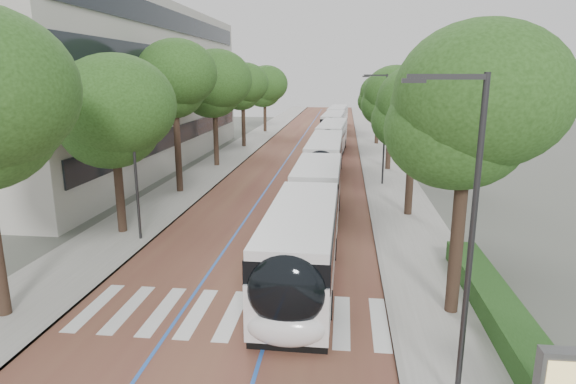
# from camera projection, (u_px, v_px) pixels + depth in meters

# --- Properties ---
(ground) EXTENTS (160.00, 160.00, 0.00)m
(ground) POSITION_uv_depth(u_px,v_px,m) (219.00, 330.00, 15.62)
(ground) COLOR #51544C
(ground) RESTS_ON ground
(road) EXTENTS (11.00, 140.00, 0.02)m
(road) POSITION_uv_depth(u_px,v_px,m) (309.00, 148.00, 54.21)
(road) COLOR brown
(road) RESTS_ON ground
(sidewalk_left) EXTENTS (4.00, 140.00, 0.12)m
(sidewalk_left) POSITION_uv_depth(u_px,v_px,m) (244.00, 146.00, 55.05)
(sidewalk_left) COLOR gray
(sidewalk_left) RESTS_ON ground
(sidewalk_right) EXTENTS (4.00, 140.00, 0.12)m
(sidewalk_right) POSITION_uv_depth(u_px,v_px,m) (377.00, 149.00, 53.36)
(sidewalk_right) COLOR gray
(sidewalk_right) RESTS_ON ground
(kerb_left) EXTENTS (0.20, 140.00, 0.14)m
(kerb_left) POSITION_uv_depth(u_px,v_px,m) (260.00, 147.00, 54.83)
(kerb_left) COLOR gray
(kerb_left) RESTS_ON ground
(kerb_right) EXTENTS (0.20, 140.00, 0.14)m
(kerb_right) POSITION_uv_depth(u_px,v_px,m) (359.00, 148.00, 53.57)
(kerb_right) COLOR gray
(kerb_right) RESTS_ON ground
(zebra_crossing) EXTENTS (10.55, 3.60, 0.01)m
(zebra_crossing) POSITION_uv_depth(u_px,v_px,m) (232.00, 315.00, 16.56)
(zebra_crossing) COLOR silver
(zebra_crossing) RESTS_ON ground
(lane_line_left) EXTENTS (0.12, 126.00, 0.01)m
(lane_line_left) POSITION_uv_depth(u_px,v_px,m) (295.00, 148.00, 54.39)
(lane_line_left) COLOR blue
(lane_line_left) RESTS_ON road
(lane_line_right) EXTENTS (0.12, 126.00, 0.01)m
(lane_line_right) POSITION_uv_depth(u_px,v_px,m) (323.00, 148.00, 54.03)
(lane_line_right) COLOR blue
(lane_line_right) RESTS_ON road
(office_building) EXTENTS (18.11, 40.00, 14.00)m
(office_building) POSITION_uv_depth(u_px,v_px,m) (84.00, 87.00, 43.17)
(office_building) COLOR #ABA79E
(office_building) RESTS_ON ground
(hedge) EXTENTS (1.20, 14.00, 0.80)m
(hedge) POSITION_uv_depth(u_px,v_px,m) (514.00, 332.00, 14.48)
(hedge) COLOR #1C3D15
(hedge) RESTS_ON sidewalk_right
(streetlight_near) EXTENTS (1.82, 0.20, 8.00)m
(streetlight_near) POSITION_uv_depth(u_px,v_px,m) (465.00, 223.00, 10.84)
(streetlight_near) COLOR #292A2C
(streetlight_near) RESTS_ON sidewalk_right
(streetlight_far) EXTENTS (1.82, 0.20, 8.00)m
(streetlight_far) POSITION_uv_depth(u_px,v_px,m) (383.00, 121.00, 34.96)
(streetlight_far) COLOR #292A2C
(streetlight_far) RESTS_ON sidewalk_right
(lamp_post_left) EXTENTS (0.14, 0.14, 8.00)m
(lamp_post_left) POSITION_uv_depth(u_px,v_px,m) (135.00, 159.00, 23.05)
(lamp_post_left) COLOR #292A2C
(lamp_post_left) RESTS_ON sidewalk_left
(trees_left) EXTENTS (6.12, 61.03, 9.80)m
(trees_left) POSITION_uv_depth(u_px,v_px,m) (204.00, 92.00, 38.99)
(trees_left) COLOR black
(trees_left) RESTS_ON ground
(trees_right) EXTENTS (5.36, 47.12, 9.13)m
(trees_right) POSITION_uv_depth(u_px,v_px,m) (400.00, 103.00, 33.43)
(trees_right) COLOR black
(trees_right) RESTS_ON ground
(lead_bus) EXTENTS (2.66, 18.42, 3.20)m
(lead_bus) POSITION_uv_depth(u_px,v_px,m) (309.00, 219.00, 21.98)
(lead_bus) COLOR black
(lead_bus) RESTS_ON ground
(bus_queued_0) EXTENTS (2.66, 12.42, 3.20)m
(bus_queued_0) POSITION_uv_depth(u_px,v_px,m) (325.00, 159.00, 37.74)
(bus_queued_0) COLOR silver
(bus_queued_0) RESTS_ON ground
(bus_queued_1) EXTENTS (3.09, 12.50, 3.20)m
(bus_queued_1) POSITION_uv_depth(u_px,v_px,m) (332.00, 138.00, 50.13)
(bus_queued_1) COLOR silver
(bus_queued_1) RESTS_ON ground
(bus_queued_2) EXTENTS (2.99, 12.48, 3.20)m
(bus_queued_2) POSITION_uv_depth(u_px,v_px,m) (333.00, 125.00, 62.67)
(bus_queued_2) COLOR silver
(bus_queued_2) RESTS_ON ground
(bus_queued_3) EXTENTS (3.18, 12.51, 3.20)m
(bus_queued_3) POSITION_uv_depth(u_px,v_px,m) (337.00, 117.00, 74.84)
(bus_queued_3) COLOR silver
(bus_queued_3) RESTS_ON ground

